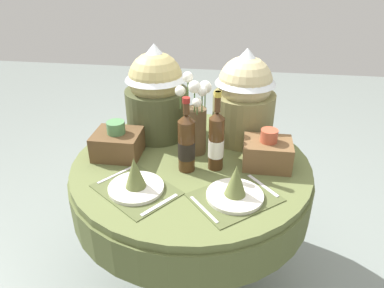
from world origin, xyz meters
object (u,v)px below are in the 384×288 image
object	(u,v)px
place_setting_left	(136,181)
place_setting_right	(235,189)
dining_table	(191,185)
gift_tub_back_right	(245,93)
flower_vase	(196,120)
wine_bottle_left	(187,143)
wine_bottle_centre	(216,141)
gift_tub_back_left	(156,89)
woven_basket_side_right	(267,152)
woven_basket_side_left	(118,143)

from	to	relation	value
place_setting_left	place_setting_right	size ratio (longest dim) A/B	1.00
dining_table	gift_tub_back_right	xyz separation A→B (m)	(0.24, 0.29, 0.40)
flower_vase	wine_bottle_left	world-z (taller)	flower_vase
wine_bottle_centre	gift_tub_back_right	xyz separation A→B (m)	(0.12, 0.33, 0.11)
place_setting_right	gift_tub_back_left	bearing A→B (deg)	129.84
dining_table	wine_bottle_left	xyz separation A→B (m)	(-0.01, -0.07, 0.28)
wine_bottle_left	place_setting_right	bearing A→B (deg)	-39.44
gift_tub_back_left	gift_tub_back_right	world-z (taller)	gift_tub_back_left
gift_tub_back_right	place_setting_left	bearing A→B (deg)	-128.19
wine_bottle_centre	woven_basket_side_right	bearing A→B (deg)	12.82
woven_basket_side_left	place_setting_left	bearing A→B (deg)	-58.63
place_setting_left	woven_basket_side_left	xyz separation A→B (m)	(-0.17, 0.28, 0.02)
dining_table	place_setting_left	xyz separation A→B (m)	(-0.20, -0.27, 0.19)
wine_bottle_left	gift_tub_back_left	world-z (taller)	gift_tub_back_left
wine_bottle_left	wine_bottle_centre	xyz separation A→B (m)	(0.13, 0.03, 0.00)
flower_vase	gift_tub_back_right	world-z (taller)	gift_tub_back_right
flower_vase	wine_bottle_centre	world-z (taller)	flower_vase
place_setting_left	gift_tub_back_left	bearing A→B (deg)	92.71
flower_vase	wine_bottle_left	size ratio (longest dim) A/B	1.15
place_setting_left	wine_bottle_left	distance (m)	0.29
wine_bottle_left	wine_bottle_centre	world-z (taller)	wine_bottle_centre
gift_tub_back_left	woven_basket_side_right	size ratio (longest dim) A/B	2.24
woven_basket_side_left	woven_basket_side_right	distance (m)	0.73
gift_tub_back_right	woven_basket_side_right	xyz separation A→B (m)	(0.12, -0.28, -0.19)
place_setting_right	wine_bottle_left	xyz separation A→B (m)	(-0.23, 0.19, 0.09)
wine_bottle_centre	woven_basket_side_right	world-z (taller)	wine_bottle_centre
gift_tub_back_left	wine_bottle_centre	bearing A→B (deg)	-42.02
place_setting_right	place_setting_left	bearing A→B (deg)	-179.52
gift_tub_back_left	gift_tub_back_right	size ratio (longest dim) A/B	1.02
flower_vase	place_setting_left	bearing A→B (deg)	-120.25
dining_table	woven_basket_side_right	world-z (taller)	woven_basket_side_right
place_setting_right	wine_bottle_left	distance (m)	0.32
place_setting_right	woven_basket_side_left	xyz separation A→B (m)	(-0.59, 0.27, 0.02)
place_setting_left	woven_basket_side_right	distance (m)	0.63
wine_bottle_centre	woven_basket_side_left	bearing A→B (deg)	174.23
wine_bottle_left	gift_tub_back_right	distance (m)	0.46
place_setting_left	woven_basket_side_right	bearing A→B (deg)	26.66
place_setting_right	gift_tub_back_right	size ratio (longest dim) A/B	0.87
gift_tub_back_left	woven_basket_side_right	distance (m)	0.67
woven_basket_side_right	gift_tub_back_right	bearing A→B (deg)	114.06
wine_bottle_centre	place_setting_right	bearing A→B (deg)	-65.85
place_setting_right	gift_tub_back_right	world-z (taller)	gift_tub_back_right
dining_table	gift_tub_back_right	size ratio (longest dim) A/B	2.40
woven_basket_side_left	flower_vase	bearing A→B (deg)	12.55
gift_tub_back_right	wine_bottle_left	bearing A→B (deg)	-124.42
dining_table	gift_tub_back_left	xyz separation A→B (m)	(-0.23, 0.27, 0.40)
place_setting_left	gift_tub_back_right	distance (m)	0.74
flower_vase	woven_basket_side_left	xyz separation A→B (m)	(-0.38, -0.08, -0.11)
place_setting_left	woven_basket_side_right	world-z (taller)	woven_basket_side_right
gift_tub_back_left	woven_basket_side_right	bearing A→B (deg)	-23.83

